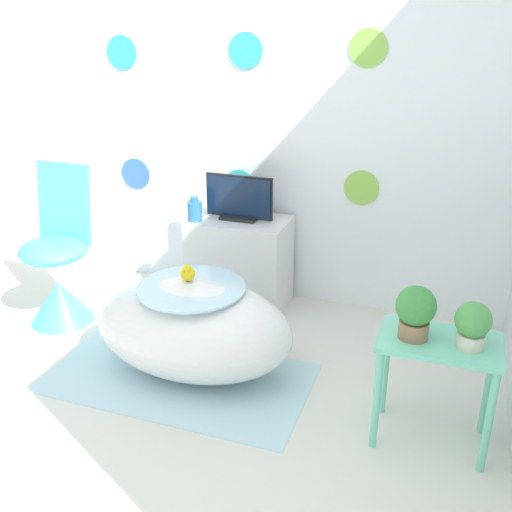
{
  "coord_description": "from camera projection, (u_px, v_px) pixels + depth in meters",
  "views": [
    {
      "loc": [
        1.31,
        -1.24,
        1.75
      ],
      "look_at": [
        0.5,
        1.04,
        0.74
      ],
      "focal_mm": 42.0,
      "sensor_mm": 36.0,
      "label": 1
    }
  ],
  "objects": [
    {
      "name": "potted_plant_right",
      "position": [
        473.0,
        324.0,
        2.34
      ],
      "size": [
        0.14,
        0.14,
        0.19
      ],
      "color": "beige",
      "rests_on": "side_table"
    },
    {
      "name": "tv_cabinet",
      "position": [
        240.0,
        262.0,
        3.72
      ],
      "size": [
        0.6,
        0.37,
        0.57
      ],
      "color": "silver",
      "rests_on": "ground_plane"
    },
    {
      "name": "wall_back_dotted",
      "position": [
        241.0,
        89.0,
        3.55
      ],
      "size": [
        4.3,
        0.05,
        2.6
      ],
      "color": "white",
      "rests_on": "ground_plane"
    },
    {
      "name": "rug",
      "position": [
        179.0,
        377.0,
        3.05
      ],
      "size": [
        1.33,
        0.72,
        0.01
      ],
      "color": "silver",
      "rests_on": "ground_plane"
    },
    {
      "name": "rubber_duck",
      "position": [
        188.0,
        273.0,
        2.96
      ],
      "size": [
        0.07,
        0.08,
        0.09
      ],
      "color": "yellow",
      "rests_on": "bathtub"
    },
    {
      "name": "tv",
      "position": [
        239.0,
        200.0,
        3.57
      ],
      "size": [
        0.42,
        0.12,
        0.27
      ],
      "color": "black",
      "rests_on": "tv_cabinet"
    },
    {
      "name": "chair",
      "position": [
        59.0,
        275.0,
        3.52
      ],
      "size": [
        0.39,
        0.39,
        0.93
      ],
      "color": "#4CC6DB",
      "rests_on": "ground_plane"
    },
    {
      "name": "bathtub",
      "position": [
        193.0,
        328.0,
        3.03
      ],
      "size": [
        1.04,
        0.66,
        0.49
      ],
      "color": "white",
      "rests_on": "ground_plane"
    },
    {
      "name": "vase",
      "position": [
        195.0,
        210.0,
        3.56
      ],
      "size": [
        0.09,
        0.09,
        0.15
      ],
      "color": "#2D72B7",
      "rests_on": "tv_cabinet"
    },
    {
      "name": "side_table",
      "position": [
        438.0,
        361.0,
        2.47
      ],
      "size": [
        0.49,
        0.3,
        0.5
      ],
      "color": "#72D8B7",
      "rests_on": "ground_plane"
    },
    {
      "name": "potted_plant_left",
      "position": [
        416.0,
        311.0,
        2.41
      ],
      "size": [
        0.16,
        0.16,
        0.23
      ],
      "color": "#8C6B4C",
      "rests_on": "side_table"
    }
  ]
}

